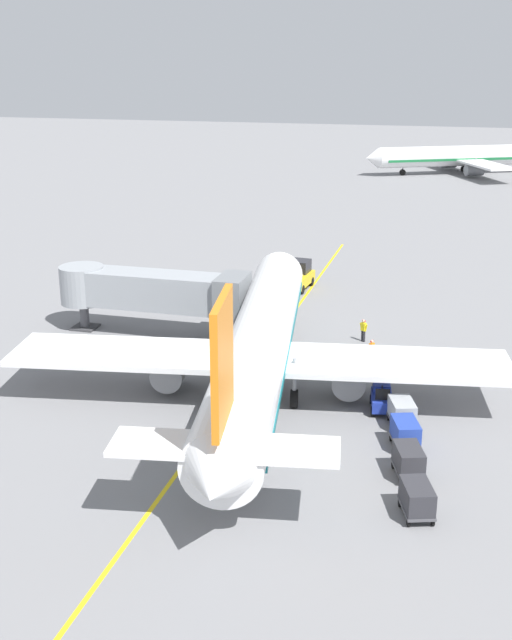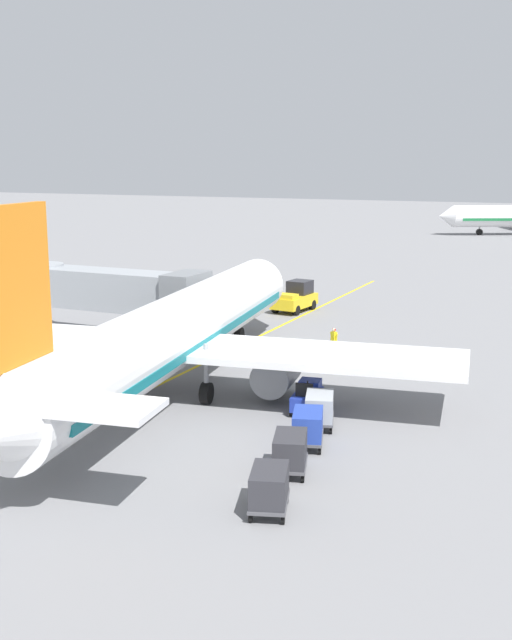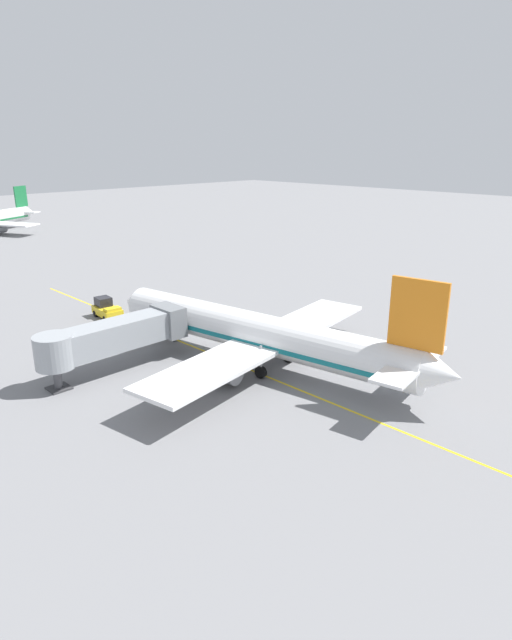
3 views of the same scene
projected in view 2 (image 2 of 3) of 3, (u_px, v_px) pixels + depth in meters
The scene contains 13 objects.
ground_plane at pixel (173, 378), 44.37m from camera, with size 400.00×400.00×0.00m, color slate.
gate_lead_in_line at pixel (173, 378), 44.37m from camera, with size 0.24×80.00×0.01m, color gold.
parked_airliner at pixel (175, 332), 41.28m from camera, with size 30.44×37.28×10.63m.
jet_bridge at pixel (107, 290), 53.18m from camera, with size 14.53×3.50×4.98m.
pushback_tractor at pixel (295, 298), 63.88m from camera, with size 2.63×4.60×2.40m.
baggage_tug_lead at pixel (307, 397), 38.36m from camera, with size 1.63×2.66×1.62m.
baggage_cart_front at pixel (319, 408), 35.97m from camera, with size 1.92×2.97×1.58m.
baggage_cart_second_in_train at pixel (308, 426), 33.51m from camera, with size 1.92×2.97×1.58m.
baggage_cart_third_in_train at pixel (290, 450), 30.66m from camera, with size 1.92×2.97×1.58m.
baggage_cart_tail_end at pixel (269, 487), 27.23m from camera, with size 1.92×2.97×1.58m.
ground_crew_wing_walker at pixel (334, 339), 49.62m from camera, with size 0.66×0.47×1.69m.
ground_crew_loader at pixel (269, 379), 40.57m from camera, with size 0.73×0.28×1.69m.
ground_crew_marshaller at pixel (328, 356), 45.45m from camera, with size 0.39×0.69×1.69m.
Camera 2 is at (22.10, -36.98, 12.06)m, focal length 44.11 mm.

